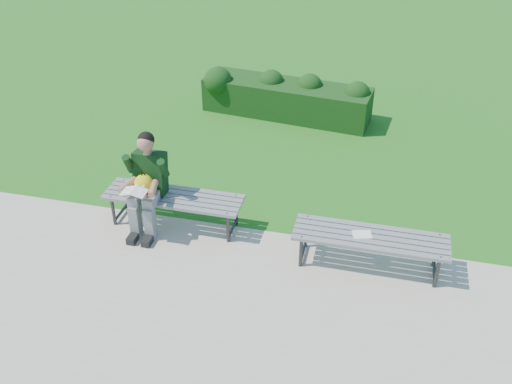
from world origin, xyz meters
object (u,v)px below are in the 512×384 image
(hedge, at_px, (285,96))
(seated_boy, at_px, (146,181))
(bench_left, at_px, (173,199))
(paper_sheet, at_px, (362,234))
(bench_right, at_px, (370,240))

(hedge, distance_m, seated_boy, 3.91)
(hedge, bearing_deg, seated_boy, -105.53)
(bench_left, height_order, seated_boy, seated_boy)
(hedge, xyz_separation_m, paper_sheet, (1.69, -3.90, 0.11))
(seated_boy, relative_size, paper_sheet, 5.15)
(hedge, height_order, paper_sheet, hedge)
(hedge, height_order, bench_right, hedge)
(bench_left, bearing_deg, hedge, 78.53)
(hedge, bearing_deg, paper_sheet, -66.61)
(paper_sheet, bearing_deg, hedge, 113.39)
(hedge, bearing_deg, bench_left, -101.47)
(paper_sheet, bearing_deg, bench_left, 174.16)
(bench_right, relative_size, paper_sheet, 7.06)
(bench_left, bearing_deg, paper_sheet, -5.84)
(hedge, height_order, seated_boy, seated_boy)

